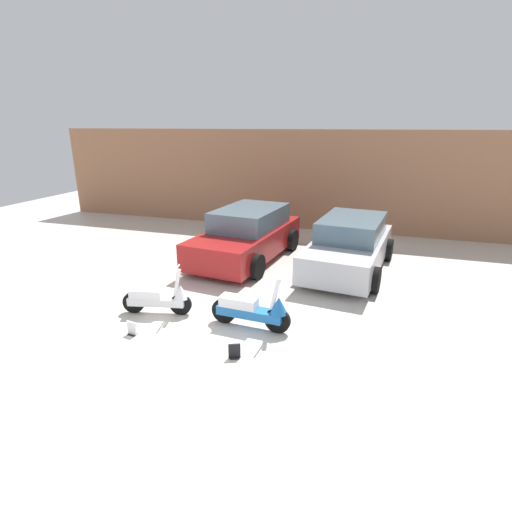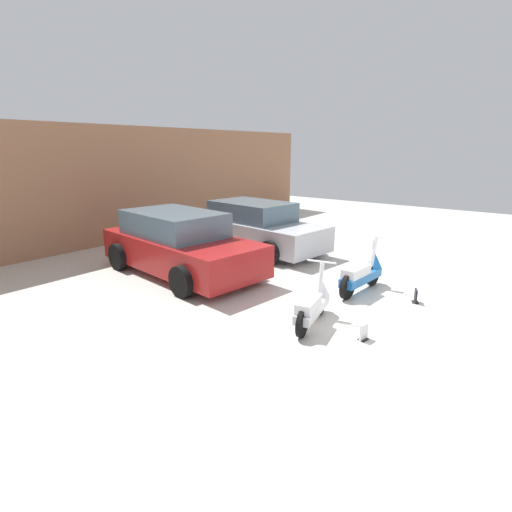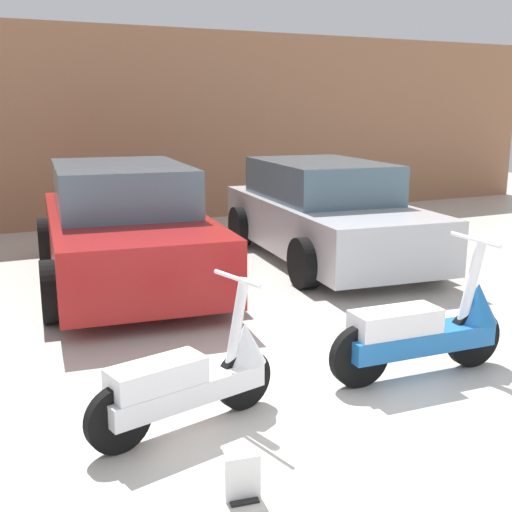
{
  "view_description": "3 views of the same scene",
  "coord_description": "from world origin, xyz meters",
  "px_view_note": "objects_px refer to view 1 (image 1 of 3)",
  "views": [
    {
      "loc": [
        2.87,
        -5.51,
        3.67
      ],
      "look_at": [
        0.34,
        2.41,
        0.91
      ],
      "focal_mm": 28.0,
      "sensor_mm": 36.0,
      "label": 1
    },
    {
      "loc": [
        -6.66,
        -2.16,
        2.84
      ],
      "look_at": [
        -0.21,
        2.9,
        0.61
      ],
      "focal_mm": 28.0,
      "sensor_mm": 36.0,
      "label": 2
    },
    {
      "loc": [
        -2.56,
        -2.89,
        2.13
      ],
      "look_at": [
        0.06,
        2.6,
        0.7
      ],
      "focal_mm": 45.0,
      "sensor_mm": 36.0,
      "label": 3
    }
  ],
  "objects_px": {
    "placard_near_right_scooter": "(234,352)",
    "scooter_front_right": "(253,309)",
    "car_rear_left": "(247,235)",
    "scooter_front_left": "(160,298)",
    "car_rear_center": "(349,245)",
    "placard_near_left_scooter": "(132,329)"
  },
  "relations": [
    {
      "from": "placard_near_left_scooter",
      "to": "placard_near_right_scooter",
      "type": "height_order",
      "value": "same"
    },
    {
      "from": "scooter_front_left",
      "to": "car_rear_center",
      "type": "distance_m",
      "value": 5.12
    },
    {
      "from": "scooter_front_left",
      "to": "placard_near_left_scooter",
      "type": "height_order",
      "value": "scooter_front_left"
    },
    {
      "from": "scooter_front_left",
      "to": "car_rear_left",
      "type": "relative_size",
      "value": 0.32
    },
    {
      "from": "car_rear_left",
      "to": "car_rear_center",
      "type": "height_order",
      "value": "car_rear_left"
    },
    {
      "from": "scooter_front_left",
      "to": "placard_near_right_scooter",
      "type": "bearing_deg",
      "value": -40.58
    },
    {
      "from": "placard_near_left_scooter",
      "to": "placard_near_right_scooter",
      "type": "distance_m",
      "value": 2.06
    },
    {
      "from": "car_rear_left",
      "to": "placard_near_left_scooter",
      "type": "distance_m",
      "value": 4.87
    },
    {
      "from": "scooter_front_left",
      "to": "car_rear_center",
      "type": "xyz_separation_m",
      "value": [
        3.37,
        3.84,
        0.3
      ]
    },
    {
      "from": "placard_near_left_scooter",
      "to": "car_rear_center",
      "type": "bearing_deg",
      "value": 54.25
    },
    {
      "from": "scooter_front_left",
      "to": "placard_near_left_scooter",
      "type": "distance_m",
      "value": 0.95
    },
    {
      "from": "car_rear_left",
      "to": "placard_near_right_scooter",
      "type": "bearing_deg",
      "value": 23.18
    },
    {
      "from": "car_rear_center",
      "to": "placard_near_right_scooter",
      "type": "bearing_deg",
      "value": -9.22
    },
    {
      "from": "scooter_front_right",
      "to": "car_rear_left",
      "type": "distance_m",
      "value": 4.15
    },
    {
      "from": "placard_near_right_scooter",
      "to": "scooter_front_right",
      "type": "bearing_deg",
      "value": 90.98
    },
    {
      "from": "car_rear_center",
      "to": "placard_near_right_scooter",
      "type": "distance_m",
      "value": 5.12
    },
    {
      "from": "car_rear_left",
      "to": "placard_near_left_scooter",
      "type": "xyz_separation_m",
      "value": [
        -0.58,
        -4.8,
        -0.57
      ]
    },
    {
      "from": "scooter_front_right",
      "to": "placard_near_left_scooter",
      "type": "bearing_deg",
      "value": -152.05
    },
    {
      "from": "car_rear_center",
      "to": "placard_near_left_scooter",
      "type": "bearing_deg",
      "value": -29.36
    },
    {
      "from": "scooter_front_right",
      "to": "placard_near_right_scooter",
      "type": "relative_size",
      "value": 6.08
    },
    {
      "from": "car_rear_left",
      "to": "car_rear_center",
      "type": "distance_m",
      "value": 2.84
    },
    {
      "from": "car_rear_left",
      "to": "placard_near_right_scooter",
      "type": "xyz_separation_m",
      "value": [
        1.47,
        -4.95,
        -0.57
      ]
    }
  ]
}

